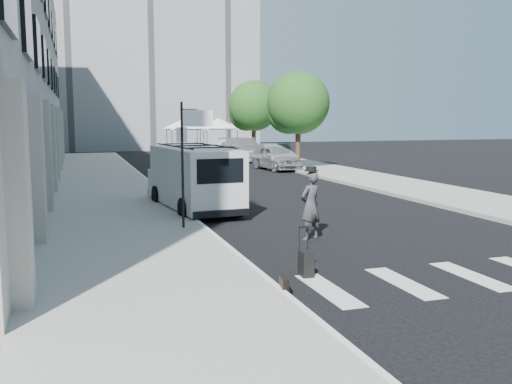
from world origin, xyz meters
TOP-DOWN VIEW (x-y plane):
  - ground at (0.00, 0.00)m, footprint 120.00×120.00m
  - sidewalk_left at (-4.25, 16.00)m, footprint 4.50×48.00m
  - sidewalk_right at (9.00, 20.00)m, footprint 4.00×56.00m
  - building_far at (2.00, 50.00)m, footprint 22.00×12.00m
  - sign_pole at (-2.36, 3.20)m, footprint 1.03×0.07m
  - tree_near at (7.50, 20.15)m, footprint 3.80×3.83m
  - tree_far at (7.50, 29.15)m, footprint 3.80×3.83m
  - tent_left at (4.00, 38.00)m, footprint 4.00×4.00m
  - tent_right at (7.20, 38.50)m, footprint 4.00×4.00m
  - businessman at (0.45, 1.28)m, footprint 0.79×0.67m
  - briefcase at (-1.90, -3.00)m, footprint 0.19×0.45m
  - suitcase at (-1.04, -2.00)m, footprint 0.24×0.37m
  - cargo_van at (-1.52, 7.10)m, footprint 2.50×5.94m
  - parked_car_a at (6.50, 20.88)m, footprint 2.25×4.65m
  - parked_car_b at (6.80, 21.78)m, footprint 2.10×4.93m
  - parked_car_c at (6.80, 28.99)m, footprint 2.91×6.12m

SIDE VIEW (x-z plane):
  - ground at x=0.00m, z-range 0.00..0.00m
  - sidewalk_left at x=-4.25m, z-range 0.00..0.15m
  - sidewalk_right at x=9.00m, z-range 0.00..0.15m
  - briefcase at x=-1.90m, z-range 0.00..0.34m
  - suitcase at x=-1.04m, z-range -0.24..0.78m
  - parked_car_a at x=6.50m, z-range 0.00..1.53m
  - parked_car_b at x=6.80m, z-range 0.00..1.58m
  - parked_car_c at x=6.80m, z-range 0.00..1.72m
  - businessman at x=0.45m, z-range 0.00..1.83m
  - cargo_van at x=-1.52m, z-range 0.04..2.23m
  - sign_pole at x=-2.36m, z-range 0.90..4.40m
  - tent_left at x=4.00m, z-range 1.11..4.31m
  - tent_right at x=7.20m, z-range 1.11..4.31m
  - tree_near at x=7.50m, z-range 0.96..6.99m
  - tree_far at x=7.50m, z-range 0.96..6.99m
  - building_far at x=2.00m, z-range 0.00..25.00m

